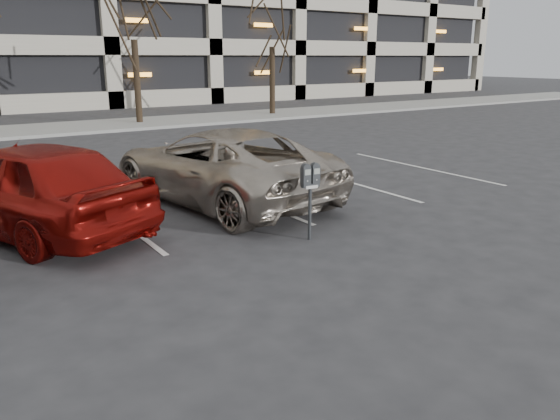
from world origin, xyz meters
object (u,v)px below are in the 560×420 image
object	(u,v)px
parking_meter	(310,183)
suv_silver	(221,165)
tree_d	(272,3)
car_red	(29,186)

from	to	relation	value
parking_meter	suv_silver	world-z (taller)	suv_silver
tree_d	suv_silver	xyz separation A→B (m)	(-10.17, -13.86, -4.67)
suv_silver	car_red	distance (m)	3.68
tree_d	car_red	distance (m)	20.21
tree_d	car_red	xyz separation A→B (m)	(-13.85, -13.98, -4.62)
suv_silver	parking_meter	bearing A→B (deg)	82.14
parking_meter	car_red	bearing A→B (deg)	146.98
car_red	suv_silver	bearing A→B (deg)	158.59
tree_d	parking_meter	bearing A→B (deg)	-120.97
parking_meter	suv_silver	bearing A→B (deg)	95.62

